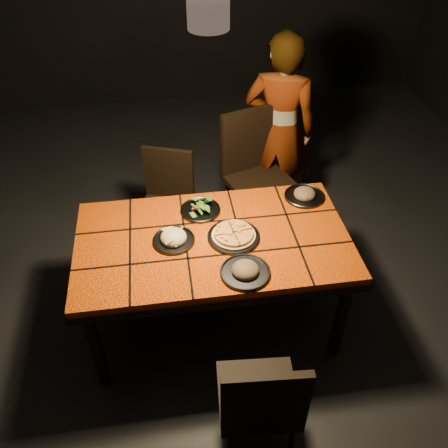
{
  "coord_description": "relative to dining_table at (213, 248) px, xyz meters",
  "views": [
    {
      "loc": [
        -0.24,
        -2.06,
        2.6
      ],
      "look_at": [
        0.07,
        0.03,
        0.82
      ],
      "focal_mm": 38.0,
      "sensor_mm": 36.0,
      "label": 1
    }
  ],
  "objects": [
    {
      "name": "room_shell",
      "position": [
        0.0,
        0.0,
        0.83
      ],
      "size": [
        6.04,
        7.04,
        3.08
      ],
      "color": "black",
      "rests_on": "ground"
    },
    {
      "name": "diner",
      "position": [
        0.67,
        1.15,
        0.1
      ],
      "size": [
        0.66,
        0.55,
        1.55
      ],
      "primitive_type": "imported",
      "rotation": [
        0.0,
        0.0,
        2.77
      ],
      "color": "brown",
      "rests_on": "ground"
    },
    {
      "name": "chair_far_left",
      "position": [
        -0.25,
        0.81,
        -0.19
      ],
      "size": [
        0.48,
        0.48,
        0.83
      ],
      "rotation": [
        0.0,
        0.0,
        -0.35
      ],
      "color": "black",
      "rests_on": "ground"
    },
    {
      "name": "plate_salad",
      "position": [
        -0.04,
        0.26,
        0.1
      ],
      "size": [
        0.25,
        0.25,
        0.07
      ],
      "color": "#343439",
      "rests_on": "dining_table"
    },
    {
      "name": "plate_pasta",
      "position": [
        -0.23,
        0.0,
        0.1
      ],
      "size": [
        0.25,
        0.25,
        0.08
      ],
      "color": "#343439",
      "rests_on": "dining_table"
    },
    {
      "name": "plate_mushroom_b",
      "position": [
        0.64,
        0.31,
        0.1
      ],
      "size": [
        0.26,
        0.26,
        0.09
      ],
      "color": "#343439",
      "rests_on": "dining_table"
    },
    {
      "name": "plate_pizza",
      "position": [
        0.12,
        -0.02,
        0.1
      ],
      "size": [
        0.31,
        0.31,
        0.04
      ],
      "color": "#343439",
      "rests_on": "dining_table"
    },
    {
      "name": "chair_near",
      "position": [
        0.11,
        -0.92,
        -0.17
      ],
      "size": [
        0.42,
        0.42,
        0.87
      ],
      "rotation": [
        0.0,
        0.0,
        3.07
      ],
      "color": "black",
      "rests_on": "ground"
    },
    {
      "name": "pendant_lamp",
      "position": [
        0.0,
        0.0,
        1.35
      ],
      "size": [
        0.18,
        0.18,
        1.06
      ],
      "color": "black",
      "rests_on": "room_shell"
    },
    {
      "name": "plate_mushroom_a",
      "position": [
        0.14,
        -0.31,
        0.1
      ],
      "size": [
        0.28,
        0.28,
        0.09
      ],
      "color": "#343439",
      "rests_on": "dining_table"
    },
    {
      "name": "dining_table",
      "position": [
        0.0,
        0.0,
        0.0
      ],
      "size": [
        1.62,
        0.92,
        0.75
      ],
      "color": "#DE4907",
      "rests_on": "ground"
    },
    {
      "name": "chair_far_right",
      "position": [
        0.45,
        0.95,
        -0.09
      ],
      "size": [
        0.59,
        0.59,
        1.02
      ],
      "rotation": [
        0.0,
        0.0,
        0.33
      ],
      "color": "black",
      "rests_on": "ground"
    }
  ]
}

